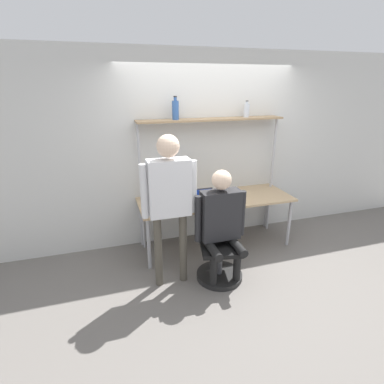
{
  "coord_description": "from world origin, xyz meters",
  "views": [
    {
      "loc": [
        -1.48,
        -3.24,
        2.25
      ],
      "look_at": [
        -0.53,
        -0.17,
        1.08
      ],
      "focal_mm": 28.0,
      "sensor_mm": 36.0,
      "label": 1
    }
  ],
  "objects_px": {
    "monitor": "(172,180)",
    "person_standing": "(169,192)",
    "cell_phone": "(220,203)",
    "office_chair": "(219,256)",
    "person_seated": "(221,218)",
    "laptop": "(202,201)",
    "bottle_clear": "(246,110)",
    "bottle_blue": "(175,110)"
  },
  "relations": [
    {
      "from": "person_seated",
      "to": "cell_phone",
      "type": "bearing_deg",
      "value": 69.3
    },
    {
      "from": "bottle_blue",
      "to": "bottle_clear",
      "type": "relative_size",
      "value": 1.32
    },
    {
      "from": "laptop",
      "to": "bottle_blue",
      "type": "height_order",
      "value": "bottle_blue"
    },
    {
      "from": "person_standing",
      "to": "bottle_clear",
      "type": "height_order",
      "value": "bottle_clear"
    },
    {
      "from": "person_seated",
      "to": "bottle_blue",
      "type": "bearing_deg",
      "value": 104.88
    },
    {
      "from": "monitor",
      "to": "person_standing",
      "type": "xyz_separation_m",
      "value": [
        -0.24,
        -0.87,
        0.15
      ]
    },
    {
      "from": "person_seated",
      "to": "bottle_clear",
      "type": "bearing_deg",
      "value": 53.22
    },
    {
      "from": "laptop",
      "to": "cell_phone",
      "type": "relative_size",
      "value": 2.23
    },
    {
      "from": "monitor",
      "to": "person_seated",
      "type": "height_order",
      "value": "person_seated"
    },
    {
      "from": "monitor",
      "to": "bottle_blue",
      "type": "bearing_deg",
      "value": 28.35
    },
    {
      "from": "monitor",
      "to": "cell_phone",
      "type": "relative_size",
      "value": 3.24
    },
    {
      "from": "cell_phone",
      "to": "person_seated",
      "type": "bearing_deg",
      "value": -110.7
    },
    {
      "from": "monitor",
      "to": "cell_phone",
      "type": "bearing_deg",
      "value": -35.1
    },
    {
      "from": "cell_phone",
      "to": "bottle_clear",
      "type": "relative_size",
      "value": 0.67
    },
    {
      "from": "laptop",
      "to": "person_standing",
      "type": "distance_m",
      "value": 0.81
    },
    {
      "from": "cell_phone",
      "to": "office_chair",
      "type": "height_order",
      "value": "office_chair"
    },
    {
      "from": "cell_phone",
      "to": "bottle_blue",
      "type": "relative_size",
      "value": 0.51
    },
    {
      "from": "cell_phone",
      "to": "monitor",
      "type": "bearing_deg",
      "value": 144.9
    },
    {
      "from": "monitor",
      "to": "person_standing",
      "type": "relative_size",
      "value": 0.27
    },
    {
      "from": "laptop",
      "to": "cell_phone",
      "type": "distance_m",
      "value": 0.25
    },
    {
      "from": "laptop",
      "to": "office_chair",
      "type": "relative_size",
      "value": 0.37
    },
    {
      "from": "monitor",
      "to": "laptop",
      "type": "xyz_separation_m",
      "value": [
        0.31,
        -0.38,
        -0.21
      ]
    },
    {
      "from": "monitor",
      "to": "person_seated",
      "type": "relative_size",
      "value": 0.36
    },
    {
      "from": "bottle_clear",
      "to": "laptop",
      "type": "bearing_deg",
      "value": -151.83
    },
    {
      "from": "laptop",
      "to": "bottle_blue",
      "type": "xyz_separation_m",
      "value": [
        -0.23,
        0.42,
        1.14
      ]
    },
    {
      "from": "monitor",
      "to": "person_standing",
      "type": "bearing_deg",
      "value": -105.47
    },
    {
      "from": "laptop",
      "to": "bottle_clear",
      "type": "relative_size",
      "value": 1.5
    },
    {
      "from": "person_standing",
      "to": "bottle_clear",
      "type": "xyz_separation_m",
      "value": [
        1.33,
        0.91,
        0.76
      ]
    },
    {
      "from": "person_standing",
      "to": "bottle_clear",
      "type": "bearing_deg",
      "value": 34.32
    },
    {
      "from": "laptop",
      "to": "person_standing",
      "type": "xyz_separation_m",
      "value": [
        -0.55,
        -0.49,
        0.35
      ]
    },
    {
      "from": "laptop",
      "to": "bottle_blue",
      "type": "relative_size",
      "value": 1.13
    },
    {
      "from": "bottle_blue",
      "to": "bottle_clear",
      "type": "bearing_deg",
      "value": -0.0
    },
    {
      "from": "laptop",
      "to": "person_standing",
      "type": "relative_size",
      "value": 0.19
    },
    {
      "from": "monitor",
      "to": "laptop",
      "type": "distance_m",
      "value": 0.53
    },
    {
      "from": "monitor",
      "to": "person_seated",
      "type": "xyz_separation_m",
      "value": [
        0.34,
        -0.96,
        -0.2
      ]
    },
    {
      "from": "cell_phone",
      "to": "bottle_blue",
      "type": "distance_m",
      "value": 1.36
    },
    {
      "from": "monitor",
      "to": "office_chair",
      "type": "relative_size",
      "value": 0.54
    },
    {
      "from": "bottle_clear",
      "to": "office_chair",
      "type": "bearing_deg",
      "value": -127.64
    },
    {
      "from": "monitor",
      "to": "person_standing",
      "type": "distance_m",
      "value": 0.91
    },
    {
      "from": "laptop",
      "to": "bottle_clear",
      "type": "bearing_deg",
      "value": 28.17
    },
    {
      "from": "monitor",
      "to": "bottle_blue",
      "type": "height_order",
      "value": "bottle_blue"
    },
    {
      "from": "cell_phone",
      "to": "office_chair",
      "type": "xyz_separation_m",
      "value": [
        -0.21,
        -0.53,
        -0.47
      ]
    }
  ]
}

